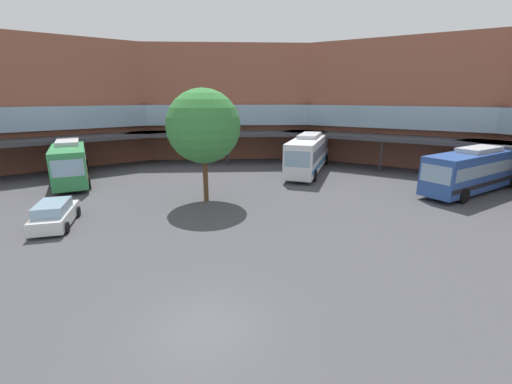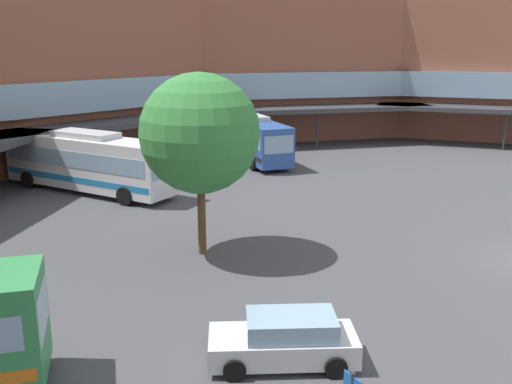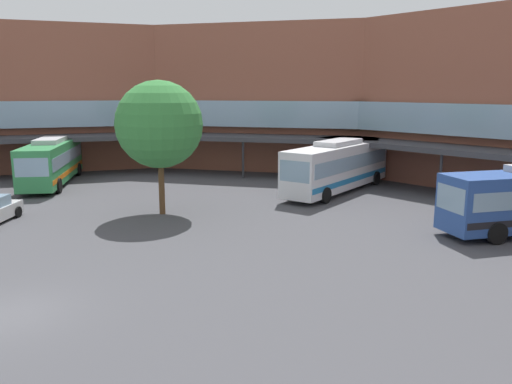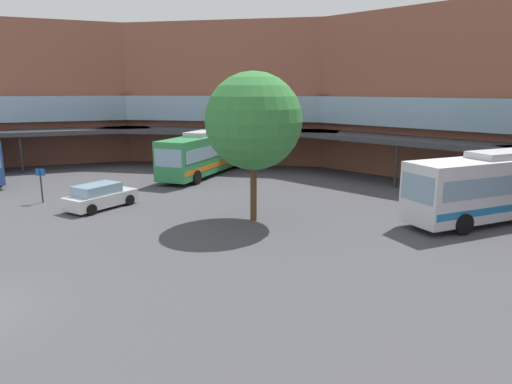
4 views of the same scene
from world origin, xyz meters
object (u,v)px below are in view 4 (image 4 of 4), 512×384
object	(u,v)px
bus_3	(503,185)
parked_car	(100,196)
plaza_tree	(253,121)
bus_2	(205,153)
stop_sign_post	(41,181)

from	to	relation	value
bus_3	parked_car	distance (m)	23.45
bus_3	plaza_tree	distance (m)	14.30
plaza_tree	bus_2	bearing A→B (deg)	167.89
plaza_tree	parked_car	bearing A→B (deg)	-134.44
bus_2	stop_sign_post	distance (m)	13.83
plaza_tree	stop_sign_post	bearing A→B (deg)	-135.36
bus_2	bus_3	bearing A→B (deg)	73.53
bus_3	parked_car	world-z (taller)	bus_3
bus_2	stop_sign_post	xyz separation A→B (m)	(4.34, -13.12, -0.47)
plaza_tree	bus_3	bearing A→B (deg)	62.36
bus_2	parked_car	distance (m)	12.71
bus_3	parked_car	xyz separation A→B (m)	(-13.29, -19.28, -1.22)
parked_car	stop_sign_post	world-z (taller)	stop_sign_post
bus_2	bus_3	distance (m)	22.83
bus_2	plaza_tree	distance (m)	15.24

